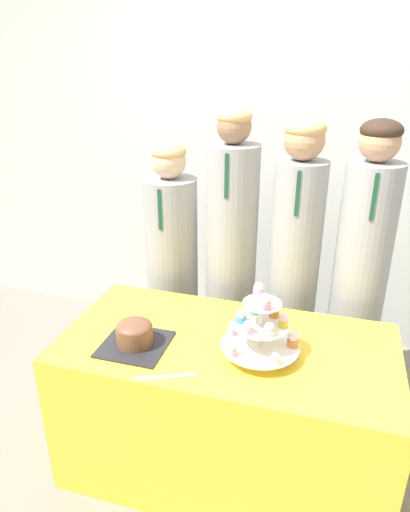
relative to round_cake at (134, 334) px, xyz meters
name	(u,v)px	position (x,y,z in m)	size (l,w,h in m)	color
wall_back	(279,146)	(0.37, 1.49, 0.57)	(9.00, 0.06, 2.70)	silver
table	(225,406)	(0.37, 0.14, -0.42)	(1.47, 0.73, 0.72)	yellow
round_cake	(134,334)	(0.00, 0.00, 0.00)	(0.28, 0.28, 0.12)	#232328
cake_knife	(155,378)	(0.17, -0.18, -0.05)	(0.23, 0.12, 0.01)	silver
cupcake_stand	(261,327)	(0.53, 0.09, 0.08)	(0.33, 0.33, 0.32)	silver
student_0	(172,275)	(-0.11, 0.76, -0.08)	(0.30, 0.31, 1.47)	#939399
student_1	(231,267)	(0.24, 0.76, 0.01)	(0.28, 0.28, 1.65)	#939399
student_2	(293,274)	(0.59, 0.76, 0.01)	(0.27, 0.27, 1.62)	#939399
student_3	(359,284)	(0.93, 0.76, 0.01)	(0.27, 0.28, 1.62)	#939399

